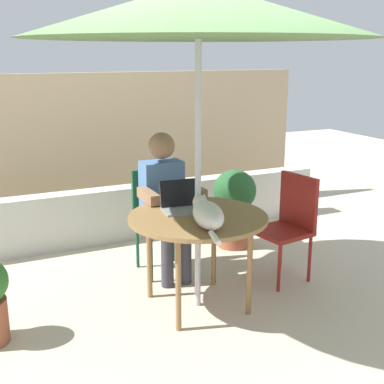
{
  "coord_description": "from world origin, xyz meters",
  "views": [
    {
      "loc": [
        -1.55,
        -3.22,
        1.85
      ],
      "look_at": [
        0.0,
        0.1,
        0.86
      ],
      "focal_mm": 48.76,
      "sensor_mm": 36.0,
      "label": 1
    }
  ],
  "objects": [
    {
      "name": "ground_plane",
      "position": [
        0.0,
        0.0,
        0.0
      ],
      "size": [
        14.0,
        14.0,
        0.0
      ],
      "primitive_type": "plane",
      "color": "beige"
    },
    {
      "name": "fence_back",
      "position": [
        0.0,
        2.42,
        0.82
      ],
      "size": [
        4.84,
        0.08,
        1.63
      ],
      "primitive_type": "cube",
      "color": "tan",
      "rests_on": "ground"
    },
    {
      "name": "planter_wall_low",
      "position": [
        0.0,
        1.63,
        0.27
      ],
      "size": [
        4.35,
        0.2,
        0.54
      ],
      "primitive_type": "cube",
      "color": "beige",
      "rests_on": "ground"
    },
    {
      "name": "patio_table",
      "position": [
        0.0,
        0.0,
        0.65
      ],
      "size": [
        1.01,
        1.01,
        0.71
      ],
      "color": "olive",
      "rests_on": "ground"
    },
    {
      "name": "patio_umbrella",
      "position": [
        0.0,
        0.0,
        2.11
      ],
      "size": [
        2.35,
        2.35,
        2.28
      ],
      "color": "#B7B7BC",
      "rests_on": "ground"
    },
    {
      "name": "chair_occupied",
      "position": [
        0.0,
        0.78,
        0.51
      ],
      "size": [
        0.4,
        0.4,
        0.88
      ],
      "color": "#194C2D",
      "rests_on": "ground"
    },
    {
      "name": "chair_empty",
      "position": [
        0.91,
        0.14,
        0.51
      ],
      "size": [
        0.46,
        0.46,
        0.88
      ],
      "color": "maroon",
      "rests_on": "ground"
    },
    {
      "name": "person_seated",
      "position": [
        0.0,
        0.63,
        0.68
      ],
      "size": [
        0.48,
        0.48,
        1.22
      ],
      "color": "#4C72A5",
      "rests_on": "ground"
    },
    {
      "name": "laptop",
      "position": [
        -0.05,
        0.19,
        0.77
      ],
      "size": [
        0.33,
        0.29,
        0.21
      ],
      "color": "gray",
      "rests_on": "patio_table"
    },
    {
      "name": "cat",
      "position": [
        -0.05,
        -0.24,
        0.79
      ],
      "size": [
        0.27,
        0.64,
        0.17
      ],
      "color": "silver",
      "rests_on": "patio_table"
    },
    {
      "name": "potted_plant_near_fence",
      "position": [
        0.86,
        0.98,
        0.43
      ],
      "size": [
        0.41,
        0.41,
        0.76
      ],
      "color": "#9E5138",
      "rests_on": "ground"
    }
  ]
}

